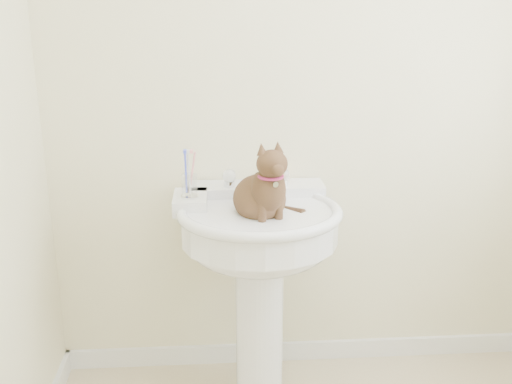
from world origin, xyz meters
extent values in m
cube|color=white|center=(0.00, 1.09, 0.04)|extent=(2.20, 0.02, 0.09)
cylinder|color=white|center=(-0.23, 0.80, 0.34)|extent=(0.19, 0.19, 0.69)
cylinder|color=white|center=(-0.23, 0.80, 0.79)|extent=(0.61, 0.61, 0.13)
ellipsoid|color=white|center=(-0.23, 0.80, 0.73)|extent=(0.56, 0.48, 0.22)
torus|color=white|center=(-0.23, 0.80, 0.85)|extent=(0.64, 0.64, 0.04)
cube|color=white|center=(-0.23, 1.02, 0.87)|extent=(0.56, 0.15, 0.06)
cube|color=white|center=(-0.50, 0.89, 0.87)|extent=(0.13, 0.20, 0.06)
cylinder|color=silver|center=(-0.23, 0.97, 0.92)|extent=(0.05, 0.05, 0.05)
cylinder|color=silver|center=(-0.23, 0.92, 0.95)|extent=(0.04, 0.04, 0.14)
sphere|color=white|center=(-0.34, 0.99, 0.94)|extent=(0.06, 0.06, 0.06)
sphere|color=white|center=(-0.12, 0.99, 0.94)|extent=(0.06, 0.06, 0.06)
cube|color=orange|center=(-0.15, 1.06, 0.91)|extent=(0.10, 0.07, 0.03)
cylinder|color=silver|center=(-0.50, 0.86, 0.90)|extent=(0.07, 0.07, 0.01)
cylinder|color=white|center=(-0.50, 0.86, 0.95)|extent=(0.06, 0.06, 0.09)
cylinder|color=#3C4CEA|center=(-0.51, 0.86, 1.00)|extent=(0.01, 0.01, 0.17)
cylinder|color=silver|center=(-0.50, 0.86, 1.00)|extent=(0.01, 0.01, 0.17)
cylinder|color=pink|center=(-0.48, 0.86, 1.00)|extent=(0.01, 0.01, 0.17)
ellipsoid|color=brown|center=(-0.22, 0.79, 0.91)|extent=(0.20, 0.23, 0.18)
ellipsoid|color=brown|center=(-0.22, 0.71, 0.97)|extent=(0.13, 0.12, 0.17)
ellipsoid|color=brown|center=(-0.22, 0.68, 1.07)|extent=(0.11, 0.10, 0.10)
cone|color=brown|center=(-0.26, 0.70, 1.13)|extent=(0.04, 0.04, 0.04)
cone|color=brown|center=(-0.19, 0.70, 1.13)|extent=(0.04, 0.04, 0.04)
cylinder|color=brown|center=(-0.12, 0.81, 0.85)|extent=(0.03, 0.03, 0.21)
torus|color=#911C4B|center=(-0.22, 0.69, 1.02)|extent=(0.10, 0.10, 0.01)
camera|label=1|loc=(-0.39, -1.35, 1.63)|focal=42.00mm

